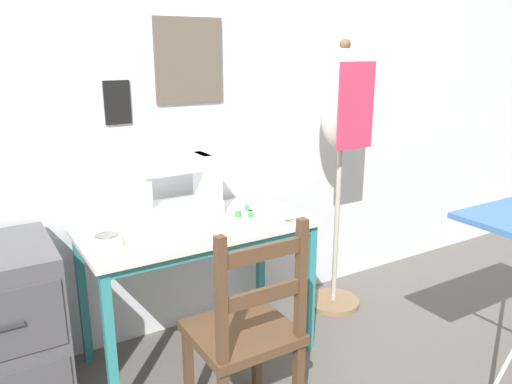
% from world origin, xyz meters
% --- Properties ---
extents(ground_plane, '(14.00, 14.00, 0.00)m').
position_xyz_m(ground_plane, '(0.00, 0.00, 0.00)').
color(ground_plane, '#5B5651').
extents(wall_back, '(10.00, 0.07, 2.55)m').
position_xyz_m(wall_back, '(0.00, 0.63, 1.28)').
color(wall_back, silver).
rests_on(wall_back, ground_plane).
extents(sewing_table, '(1.10, 0.56, 0.71)m').
position_xyz_m(sewing_table, '(0.00, 0.27, 0.62)').
color(sewing_table, silver).
rests_on(sewing_table, ground_plane).
extents(sewing_machine, '(0.41, 0.18, 0.33)m').
position_xyz_m(sewing_machine, '(0.00, 0.42, 0.86)').
color(sewing_machine, white).
rests_on(sewing_machine, sewing_table).
extents(fabric_bowl, '(0.13, 0.13, 0.05)m').
position_xyz_m(fabric_bowl, '(-0.44, 0.21, 0.74)').
color(fabric_bowl, silver).
rests_on(fabric_bowl, sewing_table).
extents(scissors, '(0.14, 0.05, 0.01)m').
position_xyz_m(scissors, '(0.43, 0.09, 0.72)').
color(scissors, silver).
rests_on(scissors, sewing_table).
extents(thread_spool_near_machine, '(0.04, 0.04, 0.04)m').
position_xyz_m(thread_spool_near_machine, '(0.22, 0.27, 0.73)').
color(thread_spool_near_machine, green).
rests_on(thread_spool_near_machine, sewing_table).
extents(thread_spool_mid_table, '(0.03, 0.03, 0.04)m').
position_xyz_m(thread_spool_mid_table, '(0.27, 0.23, 0.73)').
color(thread_spool_mid_table, green).
rests_on(thread_spool_mid_table, sewing_table).
extents(thread_spool_far_edge, '(0.03, 0.03, 0.04)m').
position_xyz_m(thread_spool_far_edge, '(0.31, 0.33, 0.73)').
color(thread_spool_far_edge, green).
rests_on(thread_spool_far_edge, sewing_table).
extents(wooden_chair, '(0.40, 0.38, 0.92)m').
position_xyz_m(wooden_chair, '(-0.06, -0.28, 0.43)').
color(wooden_chair, '#513823').
rests_on(wooden_chair, ground_plane).
extents(filing_cabinet, '(0.42, 0.52, 0.76)m').
position_xyz_m(filing_cabinet, '(-0.86, 0.31, 0.38)').
color(filing_cabinet, '#4C4C51').
rests_on(filing_cabinet, ground_plane).
extents(dress_form, '(0.32, 0.32, 1.58)m').
position_xyz_m(dress_form, '(0.93, 0.33, 1.14)').
color(dress_form, '#846647').
rests_on(dress_form, ground_plane).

